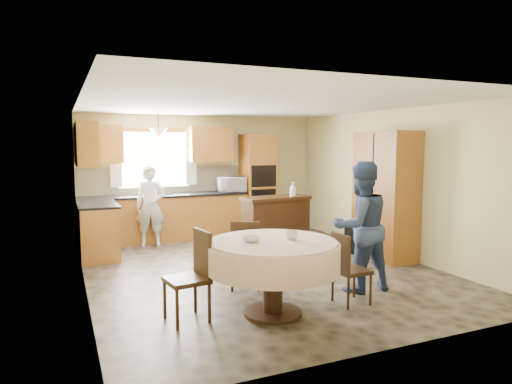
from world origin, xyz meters
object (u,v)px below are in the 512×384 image
object	(u,v)px
sideboard	(276,224)
cupboard	(385,195)
person_sink	(151,206)
chair_right	(347,265)
chair_left	(193,271)
person_dining	(360,226)
oven_tower	(258,184)
dining_table	(273,257)
chair_back	(245,251)

from	to	relation	value
sideboard	cupboard	world-z (taller)	cupboard
sideboard	person_sink	size ratio (longest dim) A/B	0.83
chair_right	chair_left	bearing A→B (deg)	80.78
cupboard	person_dining	world-z (taller)	cupboard
oven_tower	dining_table	size ratio (longest dim) A/B	1.43
chair_right	person_dining	distance (m)	0.70
cupboard	sideboard	bearing A→B (deg)	133.78
chair_left	person_dining	xyz separation A→B (m)	(2.27, 0.12, 0.30)
chair_right	person_dining	world-z (taller)	person_dining
cupboard	dining_table	xyz separation A→B (m)	(-2.84, -1.59, -0.40)
sideboard	person_sink	xyz separation A→B (m)	(-2.09, 1.07, 0.31)
sideboard	chair_back	distance (m)	2.50
sideboard	cupboard	size ratio (longest dim) A/B	0.59
chair_back	person_sink	world-z (taller)	person_sink
sideboard	chair_right	bearing A→B (deg)	-104.82
oven_tower	person_sink	distance (m)	2.42
person_dining	chair_left	bearing A→B (deg)	5.11
sideboard	person_dining	size ratio (longest dim) A/B	0.74
dining_table	person_sink	xyz separation A→B (m)	(-0.60, 4.07, 0.10)
sideboard	oven_tower	bearing A→B (deg)	74.27
cupboard	person_sink	size ratio (longest dim) A/B	1.40
cupboard	chair_back	world-z (taller)	cupboard
oven_tower	chair_back	bearing A→B (deg)	-116.01
person_sink	person_dining	bearing A→B (deg)	-51.69
oven_tower	cupboard	bearing A→B (deg)	-69.55
person_sink	sideboard	bearing A→B (deg)	-17.22
person_sink	chair_left	bearing A→B (deg)	-83.83
dining_table	chair_right	distance (m)	0.98
chair_back	person_sink	xyz separation A→B (m)	(-0.65, 3.12, 0.25)
chair_back	chair_right	bearing A→B (deg)	154.14
cupboard	chair_left	xyz separation A→B (m)	(-3.69, -1.38, -0.52)
person_dining	dining_table	bearing A→B (deg)	15.39
cupboard	person_dining	distance (m)	1.91
sideboard	chair_right	distance (m)	3.09
chair_left	person_sink	bearing A→B (deg)	168.00
person_sink	person_dining	xyz separation A→B (m)	(2.02, -3.74, 0.09)
sideboard	person_sink	bearing A→B (deg)	147.88
dining_table	chair_left	xyz separation A→B (m)	(-0.86, 0.21, -0.12)
chair_left	oven_tower	bearing A→B (deg)	140.13
chair_right	person_sink	bearing A→B (deg)	19.49
chair_back	chair_right	distance (m)	1.35
chair_left	chair_right	world-z (taller)	chair_left
oven_tower	dining_table	bearing A→B (deg)	-111.59
person_sink	oven_tower	bearing A→B (deg)	19.33
dining_table	person_dining	size ratio (longest dim) A/B	0.87
sideboard	chair_left	xyz separation A→B (m)	(-2.34, -2.79, 0.10)
chair_left	chair_right	size ratio (longest dim) A/B	1.14
sideboard	chair_left	distance (m)	3.64
sideboard	dining_table	distance (m)	3.36
sideboard	chair_left	size ratio (longest dim) A/B	1.27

